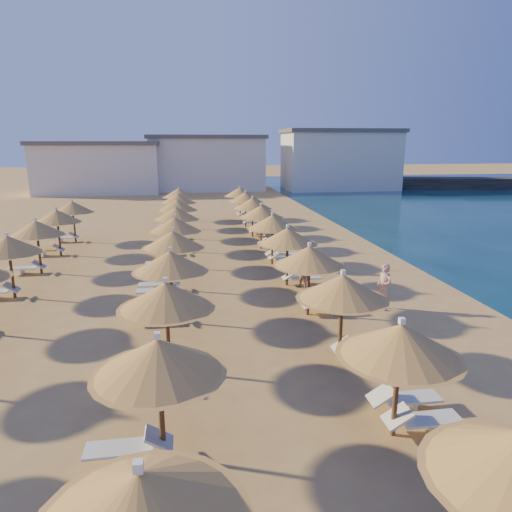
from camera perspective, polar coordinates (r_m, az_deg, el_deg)
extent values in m
plane|color=tan|center=(17.69, -1.94, -7.38)|extent=(220.00, 220.00, 0.00)
cube|color=black|center=(68.73, 17.87, 8.70)|extent=(30.18, 10.09, 1.50)
cube|color=white|center=(62.72, -18.97, 10.22)|extent=(15.00, 8.00, 6.00)
cube|color=#59514C|center=(62.62, -19.21, 13.18)|extent=(15.60, 8.48, 0.50)
cube|color=white|center=(63.82, -6.17, 11.31)|extent=(15.00, 8.00, 6.80)
cube|color=#59514C|center=(63.74, -6.26, 14.58)|extent=(15.60, 8.48, 0.50)
cube|color=white|center=(65.17, 10.42, 11.57)|extent=(15.00, 8.00, 7.60)
cube|color=#59514C|center=(65.13, 10.58, 15.13)|extent=(15.60, 8.48, 0.50)
cylinder|color=brown|center=(11.00, 17.10, -15.84)|extent=(0.12, 0.12, 2.21)
cone|color=olive|center=(10.45, 17.59, -9.98)|extent=(2.55, 2.55, 0.74)
cone|color=olive|center=(10.58, 17.47, -11.52)|extent=(2.76, 2.76, 0.12)
cube|color=white|center=(10.28, 17.78, -7.74)|extent=(0.12, 0.12, 0.14)
cylinder|color=brown|center=(14.11, 10.54, -8.53)|extent=(0.12, 0.12, 2.21)
cone|color=olive|center=(13.68, 10.77, -3.78)|extent=(2.55, 2.55, 0.74)
cone|color=olive|center=(13.78, 10.71, -5.01)|extent=(2.76, 2.76, 0.12)
cube|color=white|center=(13.56, 10.85, -2.01)|extent=(0.12, 0.12, 0.14)
cylinder|color=brown|center=(17.47, 6.56, -3.89)|extent=(0.12, 0.12, 2.21)
cone|color=olive|center=(17.13, 6.67, 0.02)|extent=(2.55, 2.55, 0.74)
cone|color=olive|center=(17.21, 6.64, -0.98)|extent=(2.76, 2.76, 0.12)
cube|color=white|center=(17.03, 6.71, 1.46)|extent=(0.12, 0.12, 0.14)
cylinder|color=brown|center=(20.97, 3.91, -0.75)|extent=(0.12, 0.12, 2.21)
cone|color=olive|center=(20.69, 3.97, 2.54)|extent=(2.55, 2.55, 0.74)
cone|color=olive|center=(20.75, 3.95, 1.70)|extent=(2.76, 2.76, 0.12)
cube|color=white|center=(20.61, 3.99, 3.74)|extent=(0.12, 0.12, 0.14)
cylinder|color=brown|center=(24.55, 2.03, 1.48)|extent=(0.12, 0.12, 2.21)
cone|color=olive|center=(24.31, 2.06, 4.30)|extent=(2.55, 2.55, 0.74)
cone|color=olive|center=(24.36, 2.05, 3.59)|extent=(2.76, 2.76, 0.12)
cube|color=white|center=(24.23, 2.07, 5.33)|extent=(0.12, 0.12, 0.14)
cylinder|color=brown|center=(28.17, 0.63, 3.14)|extent=(0.12, 0.12, 2.21)
cone|color=olive|center=(27.96, 0.64, 5.61)|extent=(2.55, 2.55, 0.74)
cone|color=olive|center=(28.01, 0.64, 4.98)|extent=(2.76, 2.76, 0.12)
cube|color=white|center=(27.90, 0.64, 6.50)|extent=(0.12, 0.12, 0.14)
cylinder|color=brown|center=(31.82, -0.45, 4.42)|extent=(0.12, 0.12, 2.21)
cone|color=olive|center=(31.64, -0.46, 6.61)|extent=(2.55, 2.55, 0.74)
cone|color=olive|center=(31.68, -0.45, 6.05)|extent=(2.76, 2.76, 0.12)
cube|color=white|center=(31.58, -0.46, 7.40)|extent=(0.12, 0.12, 0.14)
cylinder|color=brown|center=(35.50, -1.31, 5.43)|extent=(0.12, 0.12, 2.21)
cone|color=olive|center=(35.33, -1.32, 7.40)|extent=(2.55, 2.55, 0.74)
cone|color=olive|center=(35.37, -1.32, 6.90)|extent=(2.76, 2.76, 0.12)
cube|color=white|center=(35.29, -1.33, 8.11)|extent=(0.12, 0.12, 0.14)
cylinder|color=brown|center=(39.19, -2.02, 6.26)|extent=(0.12, 0.12, 2.21)
cone|color=olive|center=(39.04, -2.03, 8.04)|extent=(2.55, 2.55, 0.74)
cone|color=olive|center=(39.08, -2.03, 7.59)|extent=(2.76, 2.76, 0.12)
cube|color=white|center=(39.00, -2.04, 8.68)|extent=(0.12, 0.12, 0.14)
cone|color=olive|center=(6.35, -14.25, -27.27)|extent=(2.55, 2.55, 0.74)
cube|color=white|center=(6.07, -14.52, -24.13)|extent=(0.12, 0.12, 0.14)
cylinder|color=brown|center=(10.09, -11.75, -18.42)|extent=(0.12, 0.12, 2.21)
cone|color=olive|center=(9.49, -12.12, -12.16)|extent=(2.55, 2.55, 0.74)
cone|color=olive|center=(9.63, -12.03, -13.81)|extent=(2.76, 2.76, 0.12)
cube|color=white|center=(9.31, -12.26, -9.72)|extent=(0.12, 0.12, 0.14)
cylinder|color=brown|center=(13.41, -10.94, -9.79)|extent=(0.12, 0.12, 2.21)
cone|color=olive|center=(12.97, -11.20, -4.82)|extent=(2.55, 2.55, 0.74)
cone|color=olive|center=(13.07, -11.13, -6.11)|extent=(2.76, 2.76, 0.12)
cube|color=white|center=(12.83, -11.29, -2.96)|extent=(0.12, 0.12, 0.14)
cylinder|color=brown|center=(16.91, -10.49, -4.65)|extent=(0.12, 0.12, 2.21)
cone|color=olive|center=(16.56, -10.68, -0.62)|extent=(2.55, 2.55, 0.74)
cone|color=olive|center=(16.65, -10.63, -1.66)|extent=(2.76, 2.76, 0.12)
cube|color=white|center=(16.46, -10.75, 0.86)|extent=(0.12, 0.12, 0.14)
cylinder|color=brown|center=(20.51, -10.19, -1.29)|extent=(0.12, 0.12, 2.21)
cone|color=olive|center=(20.22, -10.34, 2.07)|extent=(2.55, 2.55, 0.74)
cone|color=olive|center=(20.29, -10.31, 1.21)|extent=(2.76, 2.76, 0.12)
cube|color=white|center=(20.14, -10.40, 3.29)|extent=(0.12, 0.12, 0.14)
cylinder|color=brown|center=(24.15, -9.99, 1.06)|extent=(0.12, 0.12, 2.21)
cone|color=olive|center=(23.91, -10.11, 3.93)|extent=(2.55, 2.55, 0.74)
cone|color=olive|center=(23.97, -10.08, 3.20)|extent=(2.76, 2.76, 0.12)
cube|color=white|center=(23.84, -10.16, 4.97)|extent=(0.12, 0.12, 0.14)
cylinder|color=brown|center=(27.83, -9.84, 2.79)|extent=(0.12, 0.12, 2.21)
cone|color=olive|center=(27.62, -9.94, 5.29)|extent=(2.55, 2.55, 0.74)
cone|color=olive|center=(27.66, -9.92, 4.66)|extent=(2.76, 2.76, 0.12)
cube|color=white|center=(27.55, -9.98, 6.20)|extent=(0.12, 0.12, 0.14)
cylinder|color=brown|center=(31.52, -9.72, 4.12)|extent=(0.12, 0.12, 2.21)
cone|color=olive|center=(31.34, -9.81, 6.33)|extent=(2.55, 2.55, 0.74)
cone|color=olive|center=(31.38, -9.79, 5.77)|extent=(2.76, 2.76, 0.12)
cube|color=white|center=(31.28, -9.85, 7.13)|extent=(0.12, 0.12, 0.14)
cylinder|color=brown|center=(35.23, -9.63, 5.17)|extent=(0.12, 0.12, 2.21)
cone|color=olive|center=(35.06, -9.71, 7.15)|extent=(2.55, 2.55, 0.74)
cone|color=olive|center=(35.10, -9.69, 6.65)|extent=(2.76, 2.76, 0.12)
cube|color=white|center=(35.01, -9.74, 7.87)|extent=(0.12, 0.12, 0.14)
cylinder|color=brown|center=(38.95, -9.55, 6.02)|extent=(0.12, 0.12, 2.21)
cone|color=olive|center=(38.80, -9.63, 7.81)|extent=(2.55, 2.55, 0.74)
cone|color=olive|center=(38.83, -9.61, 7.36)|extent=(2.76, 2.76, 0.12)
cube|color=white|center=(38.75, -9.66, 8.46)|extent=(0.12, 0.12, 0.14)
cylinder|color=brown|center=(21.81, -28.22, -1.86)|extent=(0.12, 0.12, 2.21)
cone|color=olive|center=(21.54, -28.59, 1.28)|extent=(2.55, 2.55, 0.74)
cone|color=olive|center=(21.60, -28.50, 0.48)|extent=(2.76, 2.76, 0.12)
cube|color=white|center=(21.45, -28.73, 2.43)|extent=(0.12, 0.12, 0.14)
cylinder|color=brown|center=(25.26, -25.47, 0.46)|extent=(0.12, 0.12, 2.21)
cone|color=olive|center=(25.03, -25.77, 3.19)|extent=(2.55, 2.55, 0.74)
cone|color=olive|center=(25.08, -25.69, 2.49)|extent=(2.76, 2.76, 0.12)
cube|color=white|center=(24.96, -25.87, 4.18)|extent=(0.12, 0.12, 0.14)
cylinder|color=brown|center=(28.80, -23.39, 2.21)|extent=(0.12, 0.12, 2.21)
cone|color=olive|center=(28.59, -23.63, 4.62)|extent=(2.55, 2.55, 0.74)
cone|color=olive|center=(28.64, -23.57, 4.00)|extent=(2.76, 2.76, 0.12)
cube|color=white|center=(28.53, -23.72, 5.49)|extent=(0.12, 0.12, 0.14)
cylinder|color=brown|center=(32.38, -21.77, 3.58)|extent=(0.12, 0.12, 2.21)
cone|color=olive|center=(32.20, -21.97, 5.72)|extent=(2.55, 2.55, 0.74)
cone|color=olive|center=(32.24, -21.92, 5.18)|extent=(2.76, 2.76, 0.12)
cube|color=white|center=(32.15, -22.04, 6.50)|extent=(0.12, 0.12, 0.14)
cube|color=white|center=(11.78, 20.98, -18.47)|extent=(1.40, 0.57, 0.06)
cube|color=white|center=(11.87, 20.91, -19.13)|extent=(0.06, 0.51, 0.32)
cube|color=white|center=(11.36, 17.25, -18.62)|extent=(0.58, 0.57, 0.40)
cube|color=white|center=(12.45, 18.90, -16.40)|extent=(1.40, 0.57, 0.06)
cube|color=white|center=(12.53, 18.83, -17.04)|extent=(0.06, 0.51, 0.32)
cube|color=white|center=(12.05, 15.34, -16.44)|extent=(0.58, 0.57, 0.40)
cube|color=white|center=(10.63, -16.74, -22.02)|extent=(1.40, 0.57, 0.06)
cube|color=white|center=(10.72, -16.68, -22.72)|extent=(0.06, 0.51, 0.32)
cube|color=white|center=(10.45, -12.04, -21.43)|extent=(0.58, 0.57, 0.40)
cube|color=white|center=(14.73, 13.77, -11.05)|extent=(1.40, 0.57, 0.06)
cube|color=white|center=(14.79, 13.74, -11.62)|extent=(0.06, 0.51, 0.32)
cube|color=white|center=(14.39, 10.73, -10.89)|extent=(0.58, 0.57, 0.40)
cube|color=white|center=(13.82, -14.61, -12.86)|extent=(1.40, 0.57, 0.06)
cube|color=white|center=(13.89, -14.57, -13.45)|extent=(0.06, 0.51, 0.32)
cube|color=white|center=(13.69, -11.17, -12.28)|extent=(0.58, 0.57, 0.40)
cube|color=white|center=(13.03, -15.01, -14.64)|extent=(1.40, 0.57, 0.06)
cube|color=white|center=(13.10, -14.96, -15.26)|extent=(0.06, 0.51, 0.32)
cube|color=white|center=(12.89, -11.33, -14.05)|extent=(0.58, 0.57, 0.40)
cube|color=gold|center=(13.00, -15.03, -14.43)|extent=(1.35, 0.52, 0.05)
cube|color=white|center=(17.98, 9.27, -6.11)|extent=(1.40, 0.57, 0.06)
cube|color=white|center=(18.03, 9.25, -6.59)|extent=(0.06, 0.51, 0.32)
cube|color=white|center=(17.70, 6.76, -5.86)|extent=(0.58, 0.57, 0.40)
cube|color=gold|center=(17.96, 9.28, -5.95)|extent=(1.35, 0.52, 0.05)
cube|color=white|center=(18.78, 8.44, -5.18)|extent=(1.40, 0.57, 0.06)
cube|color=white|center=(18.83, 8.43, -5.64)|extent=(0.06, 0.51, 0.32)
cube|color=white|center=(18.52, 6.03, -4.93)|extent=(0.58, 0.57, 0.40)
cube|color=white|center=(17.24, -13.38, -7.22)|extent=(1.40, 0.57, 0.06)
cube|color=white|center=(17.30, -13.35, -7.71)|extent=(0.06, 0.51, 0.32)
cube|color=white|center=(17.14, -10.67, -6.71)|extent=(0.58, 0.57, 0.40)
cube|color=gold|center=(17.22, -13.39, -7.05)|extent=(1.35, 0.52, 0.05)
cube|color=white|center=(21.39, 6.23, -2.69)|extent=(1.40, 0.57, 0.06)
cube|color=white|center=(21.44, 6.22, -3.10)|extent=(0.06, 0.51, 0.32)
cube|color=white|center=(21.16, 4.10, -2.44)|extent=(0.58, 0.57, 0.40)
cube|color=white|center=(20.78, -12.58, -3.47)|extent=(1.40, 0.57, 0.06)
cube|color=white|center=(20.83, -12.56, -3.89)|extent=(0.06, 0.51, 0.32)
cube|color=white|center=(20.69, -10.34, -3.03)|extent=(0.58, 0.57, 0.40)
cube|color=white|center=(19.92, -12.75, -4.25)|extent=(1.40, 0.57, 0.06)
cube|color=white|center=(19.97, -12.72, -4.68)|extent=(0.06, 0.51, 0.32)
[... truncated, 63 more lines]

